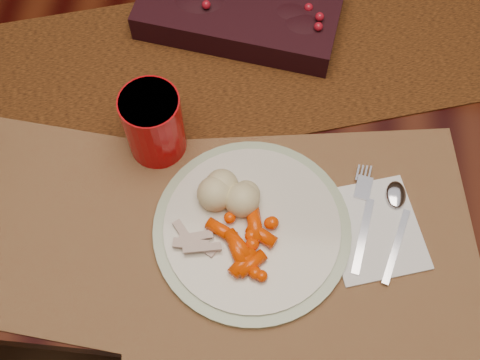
# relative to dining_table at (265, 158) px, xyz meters

# --- Properties ---
(floor) EXTENTS (5.00, 5.00, 0.00)m
(floor) POSITION_rel_dining_table_xyz_m (0.00, 0.00, -0.38)
(floor) COLOR black
(floor) RESTS_ON ground
(dining_table) EXTENTS (1.80, 1.00, 0.75)m
(dining_table) POSITION_rel_dining_table_xyz_m (0.00, 0.00, 0.00)
(dining_table) COLOR black
(dining_table) RESTS_ON floor
(table_runner) EXTENTS (1.53, 0.75, 0.00)m
(table_runner) POSITION_rel_dining_table_xyz_m (0.05, 0.01, 0.38)
(table_runner) COLOR #442004
(table_runner) RESTS_ON dining_table
(centerpiece) EXTENTS (0.34, 0.21, 0.06)m
(centerpiece) POSITION_rel_dining_table_xyz_m (-0.06, 0.06, 0.41)
(centerpiece) COLOR black
(centerpiece) RESTS_ON table_runner
(placemat_main) EXTENTS (0.53, 0.42, 0.00)m
(placemat_main) POSITION_rel_dining_table_xyz_m (0.06, -0.33, 0.38)
(placemat_main) COLOR brown
(placemat_main) RESTS_ON dining_table
(placemat_second) EXTENTS (0.44, 0.34, 0.00)m
(placemat_second) POSITION_rel_dining_table_xyz_m (-0.31, -0.33, 0.38)
(placemat_second) COLOR olive
(placemat_second) RESTS_ON dining_table
(dinner_plate) EXTENTS (0.35, 0.35, 0.02)m
(dinner_plate) POSITION_rel_dining_table_xyz_m (-0.01, -0.32, 0.39)
(dinner_plate) COLOR beige
(dinner_plate) RESTS_ON placemat_main
(baby_carrots) EXTENTS (0.12, 0.10, 0.02)m
(baby_carrots) POSITION_rel_dining_table_xyz_m (-0.01, -0.34, 0.40)
(baby_carrots) COLOR #F03C00
(baby_carrots) RESTS_ON dinner_plate
(mashed_potatoes) EXTENTS (0.09, 0.08, 0.05)m
(mashed_potatoes) POSITION_rel_dining_table_xyz_m (-0.04, -0.27, 0.42)
(mashed_potatoes) COLOR beige
(mashed_potatoes) RESTS_ON dinner_plate
(turkey_shreds) EXTENTS (0.09, 0.08, 0.02)m
(turkey_shreds) POSITION_rel_dining_table_xyz_m (-0.08, -0.35, 0.40)
(turkey_shreds) COLOR #CAAC98
(turkey_shreds) RESTS_ON dinner_plate
(napkin) EXTENTS (0.16, 0.17, 0.00)m
(napkin) POSITION_rel_dining_table_xyz_m (0.16, -0.30, 0.38)
(napkin) COLOR white
(napkin) RESTS_ON placemat_main
(fork) EXTENTS (0.05, 0.15, 0.00)m
(fork) POSITION_rel_dining_table_xyz_m (0.15, -0.29, 0.39)
(fork) COLOR #A3A3BD
(fork) RESTS_ON napkin
(spoon) EXTENTS (0.07, 0.15, 0.00)m
(spoon) POSITION_rel_dining_table_xyz_m (0.19, -0.30, 0.39)
(spoon) COLOR white
(spoon) RESTS_ON napkin
(red_cup) EXTENTS (0.09, 0.09, 0.12)m
(red_cup) POSITION_rel_dining_table_xyz_m (-0.16, -0.19, 0.44)
(red_cup) COLOR #B50408
(red_cup) RESTS_ON placemat_main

